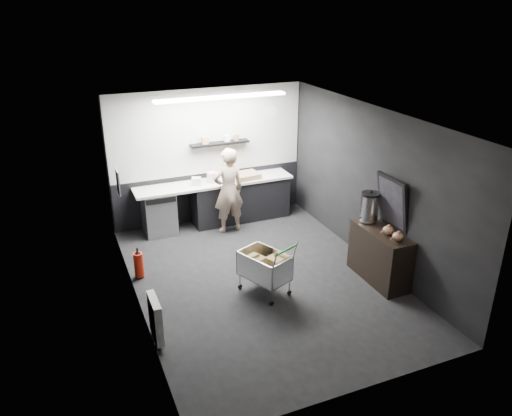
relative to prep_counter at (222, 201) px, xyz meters
name	(u,v)px	position (x,y,z in m)	size (l,w,h in m)	color
floor	(262,279)	(-0.14, -2.42, -0.46)	(5.50, 5.50, 0.00)	black
ceiling	(263,117)	(-0.14, -2.42, 2.24)	(5.50, 5.50, 0.00)	silver
wall_back	(209,156)	(-0.14, 0.33, 0.89)	(5.50, 5.50, 0.00)	black
wall_front	(364,294)	(-0.14, -5.17, 0.89)	(5.50, 5.50, 0.00)	black
wall_left	(132,225)	(-2.14, -2.42, 0.89)	(5.50, 5.50, 0.00)	black
wall_right	(371,186)	(1.86, -2.42, 0.89)	(5.50, 5.50, 0.00)	black
kitchen_wall_panel	(208,132)	(-0.14, 0.31, 1.39)	(3.95, 0.02, 1.70)	#B8B8B4
dado_panel	(210,195)	(-0.14, 0.31, 0.04)	(3.95, 0.02, 1.00)	black
floating_shelf	(220,143)	(0.06, 0.20, 1.16)	(1.20, 0.22, 0.04)	black
wall_clock	(273,111)	(1.26, 0.30, 1.69)	(0.20, 0.20, 0.03)	silver
poster	(118,182)	(-2.12, -1.12, 1.09)	(0.02, 0.30, 0.40)	white
poster_red_band	(118,178)	(-2.11, -1.12, 1.16)	(0.01, 0.22, 0.10)	red
radiator	(155,318)	(-2.08, -3.32, -0.11)	(0.10, 0.50, 0.60)	silver
ceiling_strip	(221,97)	(-0.14, -0.57, 2.21)	(2.40, 0.20, 0.04)	white
prep_counter	(222,201)	(0.00, 0.00, 0.00)	(3.20, 0.61, 0.90)	black
person	(228,191)	(0.00, -0.45, 0.39)	(0.62, 0.41, 1.70)	beige
shopping_cart	(264,268)	(-0.25, -2.77, -0.03)	(0.79, 1.02, 0.91)	silver
sideboard	(380,248)	(1.64, -3.11, 0.10)	(0.50, 1.17, 1.76)	black
fire_extinguisher	(139,264)	(-1.99, -1.57, -0.20)	(0.16, 0.16, 0.52)	red
cardboard_box	(245,176)	(0.50, -0.05, 0.50)	(0.55, 0.41, 0.11)	#997E51
pink_tub	(212,177)	(-0.18, 0.00, 0.55)	(0.21, 0.21, 0.21)	beige
white_container	(197,181)	(-0.52, -0.05, 0.52)	(0.17, 0.14, 0.16)	silver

